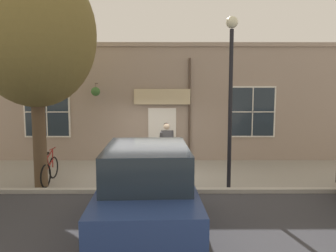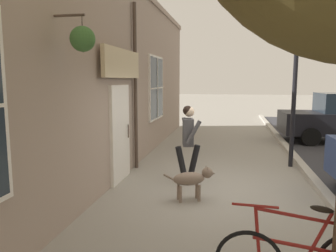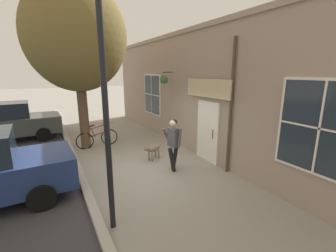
# 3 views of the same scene
# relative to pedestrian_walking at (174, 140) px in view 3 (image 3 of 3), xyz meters

# --- Properties ---
(ground_plane) EXTENTS (90.00, 90.00, 0.00)m
(ground_plane) POSITION_rel_pedestrian_walking_xyz_m (0.69, -0.50, -1.00)
(ground_plane) COLOR gray
(storefront_facade) EXTENTS (0.95, 18.00, 4.65)m
(storefront_facade) POSITION_rel_pedestrian_walking_xyz_m (-1.65, -0.50, 1.33)
(storefront_facade) COLOR gray
(storefront_facade) RESTS_ON ground_plane
(pedestrian_walking) EXTENTS (0.58, 0.55, 1.67)m
(pedestrian_walking) POSITION_rel_pedestrian_walking_xyz_m (0.00, 0.00, 0.00)
(pedestrian_walking) COLOR black
(pedestrian_walking) RESTS_ON ground_plane
(dog_on_leash) EXTENTS (0.94, 0.47, 0.64)m
(dog_on_leash) POSITION_rel_pedestrian_walking_xyz_m (0.22, -1.10, -0.59)
(dog_on_leash) COLOR #7F6B5B
(dog_on_leash) RESTS_ON ground_plane
(street_tree_by_curb) EXTENTS (3.74, 3.36, 6.44)m
(street_tree_by_curb) POSITION_rel_pedestrian_walking_xyz_m (2.13, -3.64, 3.29)
(street_tree_by_curb) COLOR brown
(street_tree_by_curb) RESTS_ON ground_plane
(leaning_bicycle) EXTENTS (1.74, 0.21, 1.00)m
(leaning_bicycle) POSITION_rel_pedestrian_walking_xyz_m (1.62, -3.57, -0.62)
(leaning_bicycle) COLOR black
(leaning_bicycle) RESTS_ON ground_plane
(parked_car_nearest_curb) EXTENTS (4.37, 2.08, 1.75)m
(parked_car_nearest_curb) POSITION_rel_pedestrian_walking_xyz_m (5.03, -6.34, -0.12)
(parked_car_nearest_curb) COLOR #474C4C
(parked_car_nearest_curb) RESTS_ON ground_plane
(street_lamp) EXTENTS (0.32, 0.32, 4.77)m
(street_lamp) POSITION_rel_pedestrian_walking_xyz_m (2.44, 1.76, 2.13)
(street_lamp) COLOR black
(street_lamp) RESTS_ON ground_plane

